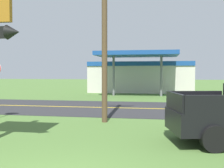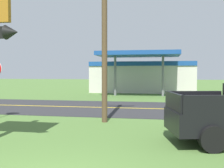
{
  "view_description": "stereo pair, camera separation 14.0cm",
  "coord_description": "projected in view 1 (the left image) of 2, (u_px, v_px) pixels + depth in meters",
  "views": [
    {
      "loc": [
        2.26,
        -4.85,
        2.34
      ],
      "look_at": [
        0.0,
        8.0,
        1.8
      ],
      "focal_mm": 44.16,
      "sensor_mm": 36.0,
      "label": 1
    },
    {
      "loc": [
        2.4,
        -4.83,
        2.34
      ],
      "look_at": [
        0.0,
        8.0,
        1.8
      ],
      "focal_mm": 44.16,
      "sensor_mm": 36.0,
      "label": 2
    }
  ],
  "objects": [
    {
      "name": "road_centre_line",
      "position": [
        125.0,
        108.0,
        18.06
      ],
      "size": [
        126.0,
        0.2,
        0.01
      ],
      "primitive_type": "cube",
      "color": "gold",
      "rests_on": "road_asphalt"
    },
    {
      "name": "road_asphalt",
      "position": [
        125.0,
        108.0,
        18.06
      ],
      "size": [
        140.0,
        8.0,
        0.02
      ],
      "primitive_type": "cube",
      "color": "#2B2B2D",
      "rests_on": "ground"
    },
    {
      "name": "gas_station",
      "position": [
        141.0,
        76.0,
        33.24
      ],
      "size": [
        12.0,
        11.5,
        4.4
      ],
      "color": "beige",
      "rests_on": "ground"
    },
    {
      "name": "utility_pole",
      "position": [
        104.0,
        12.0,
        12.81
      ],
      "size": [
        2.05,
        0.26,
        9.68
      ],
      "color": "brown",
      "rests_on": "ground"
    }
  ]
}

